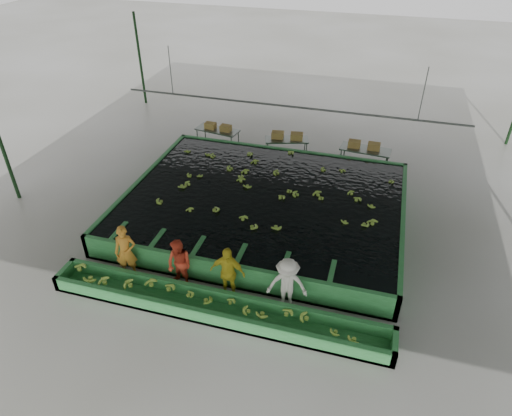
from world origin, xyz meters
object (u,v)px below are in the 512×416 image
(worker_a, at_px, (126,252))
(worker_d, at_px, (287,285))
(packing_table_left, at_px, (218,138))
(flotation_tank, at_px, (264,206))
(box_stack_mid, at_px, (287,139))
(box_stack_right, at_px, (364,148))
(worker_c, at_px, (227,273))
(box_stack_left, at_px, (218,130))
(sorting_trough, at_px, (215,307))
(worker_b, at_px, (179,264))
(packing_table_right, at_px, (364,159))
(packing_table_mid, at_px, (286,148))

(worker_a, height_order, worker_d, worker_a)
(packing_table_left, bearing_deg, flotation_tank, -53.72)
(box_stack_mid, height_order, box_stack_right, box_stack_right)
(worker_c, height_order, box_stack_left, worker_c)
(sorting_trough, bearing_deg, worker_b, 150.43)
(worker_b, bearing_deg, packing_table_right, 80.03)
(worker_b, relative_size, packing_table_mid, 0.87)
(worker_d, height_order, box_stack_left, worker_d)
(packing_table_left, bearing_deg, box_stack_mid, 0.29)
(box_stack_right, bearing_deg, worker_b, -116.68)
(packing_table_left, bearing_deg, worker_a, -87.30)
(worker_c, xyz_separation_m, packing_table_left, (-3.73, 9.24, -0.43))
(packing_table_left, height_order, box_stack_right, box_stack_right)
(sorting_trough, xyz_separation_m, packing_table_left, (-3.62, 10.04, 0.21))
(flotation_tank, bearing_deg, worker_c, -88.61)
(worker_b, distance_m, box_stack_mid, 9.32)
(packing_table_mid, bearing_deg, box_stack_left, -179.86)
(worker_b, relative_size, box_stack_right, 1.25)
(packing_table_left, xyz_separation_m, box_stack_right, (6.78, -0.16, 0.51))
(worker_c, relative_size, box_stack_right, 1.33)
(worker_a, bearing_deg, flotation_tank, 33.72)
(box_stack_mid, bearing_deg, packing_table_left, -179.71)
(worker_a, distance_m, worker_c, 3.29)
(worker_a, bearing_deg, box_stack_right, 35.34)
(worker_d, relative_size, packing_table_mid, 0.91)
(worker_a, height_order, worker_c, worker_a)
(packing_table_left, bearing_deg, box_stack_right, -1.36)
(packing_table_left, xyz_separation_m, packing_table_mid, (3.35, -0.02, -0.02))
(worker_d, bearing_deg, box_stack_mid, 93.15)
(box_stack_right, bearing_deg, box_stack_mid, 177.03)
(sorting_trough, height_order, box_stack_mid, box_stack_mid)
(packing_table_mid, bearing_deg, box_stack_right, -2.35)
(box_stack_left, bearing_deg, worker_c, -68.22)
(packing_table_mid, relative_size, box_stack_mid, 1.38)
(worker_b, relative_size, packing_table_left, 0.83)
(worker_c, xyz_separation_m, box_stack_mid, (-0.38, 9.25, -0.01))
(worker_c, xyz_separation_m, box_stack_right, (3.05, 9.08, 0.08))
(worker_d, distance_m, packing_table_right, 9.15)
(sorting_trough, xyz_separation_m, box_stack_right, (3.15, 9.88, 0.72))
(box_stack_mid, bearing_deg, box_stack_left, -179.22)
(flotation_tank, distance_m, worker_a, 5.37)
(flotation_tank, height_order, box_stack_right, box_stack_right)
(worker_a, relative_size, packing_table_mid, 0.94)
(worker_c, height_order, box_stack_right, worker_c)
(worker_d, xyz_separation_m, packing_table_right, (1.37, 9.04, -0.40))
(worker_a, distance_m, packing_table_mid, 9.68)
(sorting_trough, relative_size, packing_table_left, 4.91)
(worker_b, bearing_deg, worker_a, -162.74)
(flotation_tank, distance_m, box_stack_right, 5.75)
(packing_table_right, relative_size, box_stack_left, 1.65)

